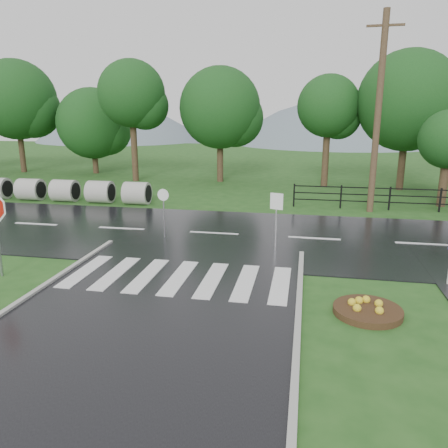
# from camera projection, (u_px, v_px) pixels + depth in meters

# --- Properties ---
(ground) EXTENTS (120.00, 120.00, 0.00)m
(ground) POSITION_uv_depth(u_px,v_px,m) (104.00, 376.00, 8.22)
(ground) COLOR #214D19
(ground) RESTS_ON ground
(main_road) EXTENTS (90.00, 8.00, 0.04)m
(main_road) POSITION_uv_depth(u_px,v_px,m) (214.00, 234.00, 17.73)
(main_road) COLOR black
(main_road) RESTS_ON ground
(crosswalk) EXTENTS (6.50, 2.80, 0.02)m
(crosswalk) POSITION_uv_depth(u_px,v_px,m) (179.00, 277.00, 12.96)
(crosswalk) COLOR silver
(crosswalk) RESTS_ON ground
(fence_west) EXTENTS (9.58, 0.08, 1.20)m
(fence_west) POSITION_uv_depth(u_px,v_px,m) (390.00, 196.00, 21.86)
(fence_west) COLOR black
(fence_west) RESTS_ON ground
(hills) EXTENTS (102.00, 48.00, 48.00)m
(hills) POSITION_uv_depth(u_px,v_px,m) (303.00, 236.00, 73.31)
(hills) COLOR slate
(hills) RESTS_ON ground
(treeline) EXTENTS (83.20, 5.20, 10.00)m
(treeline) POSITION_uv_depth(u_px,v_px,m) (269.00, 182.00, 30.87)
(treeline) COLOR #123D15
(treeline) RESTS_ON ground
(culvert_pipes) EXTENTS (11.80, 1.20, 1.20)m
(culvert_pipes) POSITION_uv_depth(u_px,v_px,m) (48.00, 190.00, 24.23)
(culvert_pipes) COLOR #9E9B93
(culvert_pipes) RESTS_ON ground
(flower_bed) EXTENTS (1.67, 1.67, 0.33)m
(flower_bed) POSITION_uv_depth(u_px,v_px,m) (368.00, 309.00, 10.71)
(flower_bed) COLOR #332111
(flower_bed) RESTS_ON ground
(reg_sign_small) EXTENTS (0.46, 0.15, 2.11)m
(reg_sign_small) POSITION_uv_depth(u_px,v_px,m) (276.00, 210.00, 15.16)
(reg_sign_small) COLOR #939399
(reg_sign_small) RESTS_ON ground
(reg_sign_round) EXTENTS (0.46, 0.08, 1.97)m
(reg_sign_round) POSITION_uv_depth(u_px,v_px,m) (164.00, 207.00, 16.81)
(reg_sign_round) COLOR #939399
(reg_sign_round) RESTS_ON ground
(utility_pole_east) EXTENTS (1.66, 0.31, 9.31)m
(utility_pole_east) POSITION_uv_depth(u_px,v_px,m) (378.00, 114.00, 20.56)
(utility_pole_east) COLOR #473523
(utility_pole_east) RESTS_ON ground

